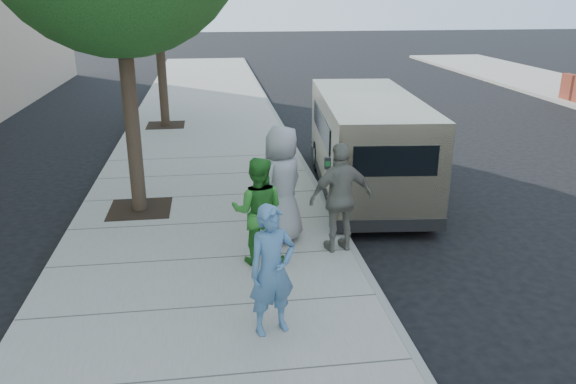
# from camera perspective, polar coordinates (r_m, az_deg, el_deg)

# --- Properties ---
(ground) EXTENTS (120.00, 120.00, 0.00)m
(ground) POSITION_cam_1_polar(r_m,az_deg,el_deg) (9.31, -2.04, -7.19)
(ground) COLOR black
(ground) RESTS_ON ground
(sidewalk) EXTENTS (5.00, 60.00, 0.15)m
(sidewalk) POSITION_cam_1_polar(r_m,az_deg,el_deg) (9.24, -8.27, -7.08)
(sidewalk) COLOR gray
(sidewalk) RESTS_ON ground
(curb_face) EXTENTS (0.12, 60.00, 0.16)m
(curb_face) POSITION_cam_1_polar(r_m,az_deg,el_deg) (9.51, 6.67, -6.21)
(curb_face) COLOR gray
(curb_face) RESTS_ON ground
(parking_meter) EXTENTS (0.28, 0.12, 1.32)m
(parking_meter) POSITION_cam_1_polar(r_m,az_deg,el_deg) (9.98, 4.45, 1.52)
(parking_meter) COLOR gray
(parking_meter) RESTS_ON sidewalk
(van) EXTENTS (2.43, 5.92, 2.14)m
(van) POSITION_cam_1_polar(r_m,az_deg,el_deg) (12.34, 7.96, 5.03)
(van) COLOR tan
(van) RESTS_ON ground
(person_officer) EXTENTS (0.71, 0.58, 1.69)m
(person_officer) POSITION_cam_1_polar(r_m,az_deg,el_deg) (6.90, -1.63, -7.96)
(person_officer) COLOR teal
(person_officer) RESTS_ON sidewalk
(person_green_shirt) EXTENTS (0.95, 0.80, 1.72)m
(person_green_shirt) POSITION_cam_1_polar(r_m,az_deg,el_deg) (8.68, -3.07, -1.94)
(person_green_shirt) COLOR #2F822A
(person_green_shirt) RESTS_ON sidewalk
(person_gray_shirt) EXTENTS (1.14, 1.15, 2.01)m
(person_gray_shirt) POSITION_cam_1_polar(r_m,az_deg,el_deg) (9.41, -0.61, 0.76)
(person_gray_shirt) COLOR #9A999C
(person_gray_shirt) RESTS_ON sidewalk
(person_striped_polo) EXTENTS (1.13, 0.63, 1.82)m
(person_striped_polo) POSITION_cam_1_polar(r_m,az_deg,el_deg) (9.11, 5.39, -0.60)
(person_striped_polo) COLOR slate
(person_striped_polo) RESTS_ON sidewalk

